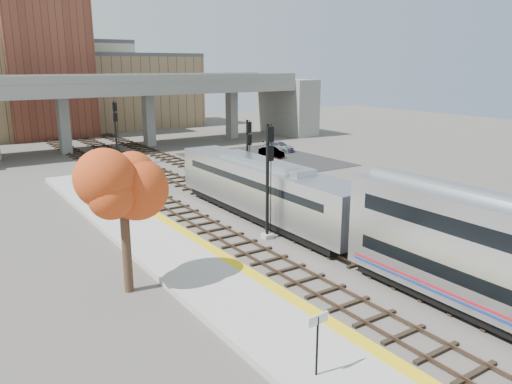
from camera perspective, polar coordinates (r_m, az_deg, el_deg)
ground at (r=28.51m, az=9.45°, el=-7.90°), size 160.00×160.00×0.00m
platform at (r=24.43m, az=-3.36°, el=-11.20°), size 4.50×60.00×0.35m
yellow_strip at (r=25.27m, az=0.41°, el=-9.82°), size 0.70×60.00×0.01m
tracks at (r=38.47m, az=-2.24°, el=-1.69°), size 10.70×95.00×0.25m
overpass at (r=68.34m, az=-13.89°, el=9.84°), size 54.00×12.00×9.50m
buildings_far at (r=87.91m, az=-21.21°, el=11.57°), size 43.00×21.00×20.60m
parking_lot at (r=58.08m, az=0.79°, el=3.76°), size 14.00×18.00×0.04m
locomotive at (r=35.03m, az=0.87°, el=0.44°), size 3.02×19.05×4.10m
signal_mast_near at (r=30.71m, az=1.38°, el=1.07°), size 0.60×0.64×7.27m
signal_mast_mid at (r=40.14m, az=-0.95°, el=3.44°), size 0.60×0.64×6.47m
signal_mast_far at (r=56.42m, az=-15.71°, el=6.39°), size 0.60×0.64×6.91m
station_sign at (r=17.53m, az=7.05°, el=-15.61°), size 0.90×0.11×2.27m
tree at (r=23.85m, az=-15.01°, el=0.21°), size 3.60×3.60×6.84m
car_a at (r=53.38m, az=2.26°, el=3.42°), size 1.58×3.31×1.09m
car_b at (r=59.44m, az=1.77°, el=4.58°), size 1.53×3.62×1.16m
car_c at (r=63.51m, az=2.64°, el=5.23°), size 2.87×4.51×1.22m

